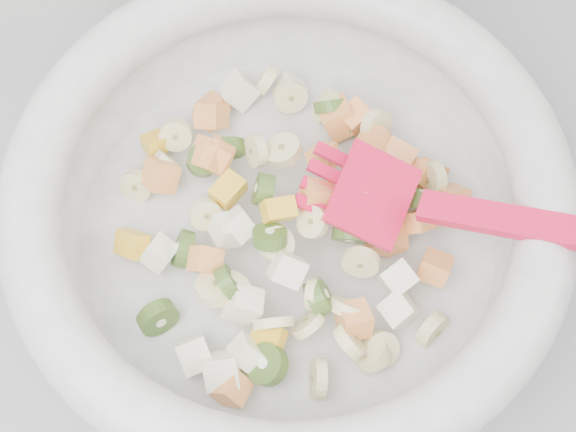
{
  "coord_description": "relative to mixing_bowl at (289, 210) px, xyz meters",
  "views": [
    {
      "loc": [
        -0.12,
        1.25,
        1.5
      ],
      "look_at": [
        -0.1,
        1.51,
        0.95
      ],
      "focal_mm": 55.0,
      "sensor_mm": 36.0,
      "label": 1
    }
  ],
  "objects": [
    {
      "name": "mixing_bowl",
      "position": [
        0.0,
        0.0,
        0.0
      ],
      "size": [
        0.46,
        0.38,
        0.14
      ],
      "color": "silver",
      "rests_on": "counter"
    }
  ]
}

